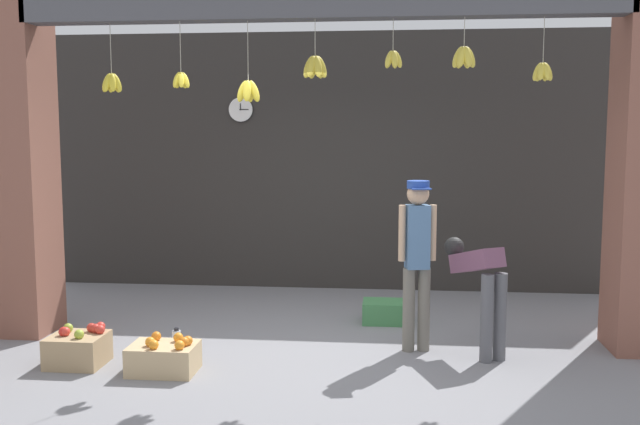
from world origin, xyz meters
TOP-DOWN VIEW (x-y plane):
  - ground_plane at (0.00, 0.00)m, footprint 60.00×60.00m
  - shop_back_wall at (0.00, 2.63)m, footprint 7.32×0.12m
  - shop_pillar_left at (-3.01, 0.30)m, footprint 0.70×0.60m
  - storefront_awning at (0.00, 0.12)m, footprint 5.42×0.29m
  - shopkeeper at (0.91, 0.06)m, footprint 0.34×0.27m
  - worker_stooping at (1.46, 0.01)m, footprint 0.51×0.72m
  - fruit_crate_oranges at (-1.18, -0.75)m, footprint 0.55×0.40m
  - fruit_crate_apples at (-1.97, -0.64)m, footprint 0.46×0.42m
  - produce_box_green at (0.61, 1.00)m, footprint 0.45×0.36m
  - water_bottle at (-1.21, -0.32)m, footprint 0.08×0.08m
  - wall_clock at (-1.22, 2.56)m, footprint 0.32×0.03m

SIDE VIEW (x-z plane):
  - ground_plane at x=0.00m, z-range 0.00..0.00m
  - produce_box_green at x=0.61m, z-range 0.00..0.23m
  - water_bottle at x=-1.21m, z-range -0.01..0.25m
  - fruit_crate_oranges at x=-1.18m, z-range -0.03..0.28m
  - fruit_crate_apples at x=-1.97m, z-range -0.02..0.31m
  - worker_stooping at x=1.46m, z-range 0.16..1.17m
  - shopkeeper at x=0.91m, z-range 0.12..1.68m
  - shop_back_wall at x=0.00m, z-range 0.00..3.21m
  - shop_pillar_left at x=-3.01m, z-range 0.00..3.21m
  - wall_clock at x=-1.22m, z-range 2.10..2.42m
  - storefront_awning at x=0.00m, z-range 2.55..3.52m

